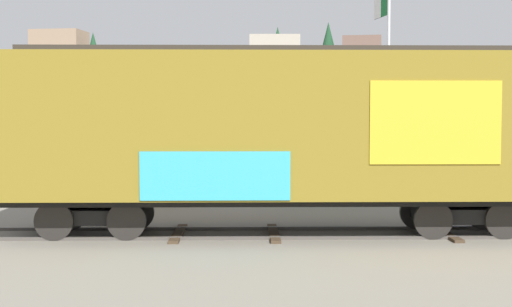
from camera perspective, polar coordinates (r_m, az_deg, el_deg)
The scene contains 8 objects.
ground_plane at distance 16.72m, azimuth -1.84°, elevation -6.90°, with size 260.00×260.00×0.00m, color slate.
track at distance 16.81m, azimuth 4.35°, elevation -6.72°, with size 60.02×3.20×0.08m.
freight_car at distance 16.52m, azimuth 1.97°, elevation 2.09°, with size 13.53×3.22×4.64m.
flagpole at distance 27.40m, azimuth 10.91°, elevation 7.71°, with size 0.37×1.54×7.99m.
hillside at distance 92.73m, azimuth -2.18°, elevation 4.37°, with size 116.36×32.11×14.84m.
parked_car_tan at distance 23.24m, azimuth -10.20°, elevation -1.97°, with size 4.31×2.26×1.72m.
parked_car_green at distance 23.95m, azimuth 6.00°, elevation -1.92°, with size 4.74×2.07×1.68m.
parked_car_blue at distance 25.13m, azimuth 20.25°, elevation -1.85°, with size 4.82×1.97×1.60m.
Camera 1 is at (-0.11, -16.47, 2.89)m, focal length 47.23 mm.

